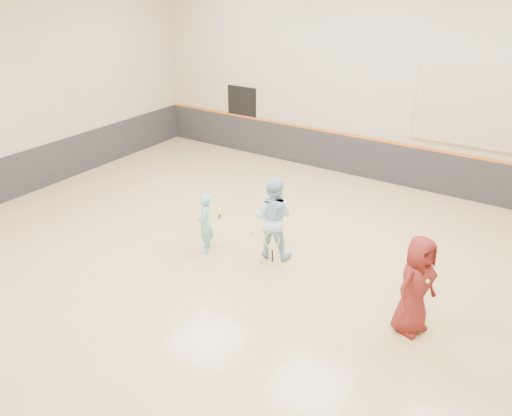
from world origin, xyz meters
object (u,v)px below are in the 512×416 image
Objects in this scene: girl at (205,223)px; spare_racket at (221,211)px; young_man at (416,285)px; instructor at (273,218)px.

girl is 2.03m from spare_racket.
girl is at bearing -62.74° from spare_racket.
girl is 4.63m from young_man.
young_man is at bearing 57.66° from girl.
instructor is (1.32, 0.64, 0.24)m from girl.
instructor reaches higher than spare_racket.
spare_racket is (-0.88, 1.72, -0.63)m from girl.
girl reaches higher than spare_racket.
girl is at bearing 106.84° from young_man.
instructor reaches higher than girl.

